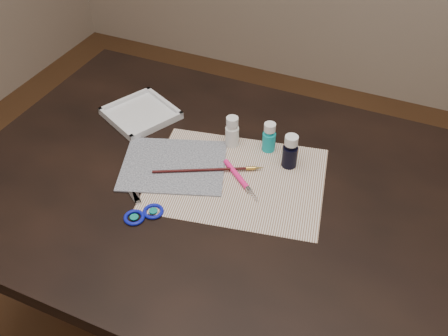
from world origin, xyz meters
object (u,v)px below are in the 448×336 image
at_px(paint_bottle_navy, 290,151).
at_px(scissors, 133,199).
at_px(paint_bottle_cyan, 269,137).
at_px(paper, 237,179).
at_px(palette_tray, 141,113).
at_px(canvas, 174,165).
at_px(paint_bottle_white, 232,132).

relative_size(paint_bottle_navy, scissors, 0.50).
distance_m(paint_bottle_cyan, paint_bottle_navy, 0.08).
bearing_deg(paper, palette_tray, 159.36).
xyz_separation_m(paint_bottle_cyan, scissors, (-0.23, -0.30, -0.04)).
bearing_deg(paper, paint_bottle_navy, 44.88).
height_order(canvas, paint_bottle_navy, paint_bottle_navy).
distance_m(paint_bottle_navy, scissors, 0.40).
bearing_deg(paper, paint_bottle_white, 118.24).
bearing_deg(paper, paint_bottle_cyan, 77.14).
xyz_separation_m(canvas, palette_tray, (-0.19, 0.15, 0.01)).
height_order(paint_bottle_cyan, scissors, paint_bottle_cyan).
relative_size(canvas, palette_tray, 1.48).
bearing_deg(paint_bottle_cyan, palette_tray, -179.15).
relative_size(paint_bottle_cyan, palette_tray, 0.48).
height_order(paint_bottle_navy, scissors, paint_bottle_navy).
bearing_deg(scissors, palette_tray, -27.81).
relative_size(paint_bottle_white, palette_tray, 0.50).
relative_size(paint_bottle_white, paint_bottle_cyan, 1.05).
xyz_separation_m(paint_bottle_white, palette_tray, (-0.29, 0.01, -0.03)).
distance_m(paint_bottle_white, paint_bottle_navy, 0.17).
height_order(paper, paint_bottle_cyan, paint_bottle_cyan).
bearing_deg(scissors, canvas, -67.13).
bearing_deg(canvas, scissors, -101.45).
xyz_separation_m(scissors, palette_tray, (-0.16, 0.30, 0.01)).
relative_size(scissors, palette_tray, 1.07).
bearing_deg(palette_tray, canvas, -39.37).
xyz_separation_m(paper, palette_tray, (-0.35, 0.13, 0.01)).
xyz_separation_m(paint_bottle_white, scissors, (-0.13, -0.29, -0.04)).
bearing_deg(paint_bottle_white, canvas, -125.74).
bearing_deg(paint_bottle_navy, paper, -135.12).
bearing_deg(palette_tray, paint_bottle_white, -2.65).
height_order(paper, canvas, canvas).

